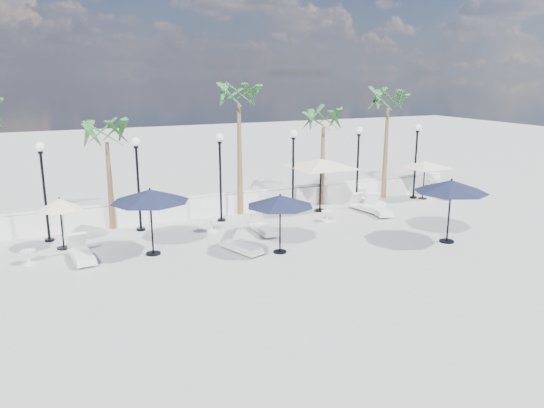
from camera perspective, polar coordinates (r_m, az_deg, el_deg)
name	(u,v)px	position (r m, az deg, el deg)	size (l,w,h in m)	color
ground	(286,269)	(17.66, 1.53, -7.02)	(100.00, 100.00, 0.00)	#9D9E99
balustrade	(214,205)	(24.18, -6.26, -0.16)	(26.00, 0.30, 1.01)	silver
lamppost_1	(43,178)	(21.66, -23.41, 2.61)	(0.36, 0.36, 3.84)	black
lamppost_2	(137,171)	(21.98, -14.27, 3.48)	(0.36, 0.36, 3.84)	black
lamppost_3	(220,165)	(22.84, -5.60, 4.22)	(0.36, 0.36, 3.84)	black
lamppost_4	(293,159)	(24.18, 2.29, 4.81)	(0.36, 0.36, 3.84)	black
lamppost_5	(358,155)	(25.93, 9.25, 5.26)	(0.36, 0.36, 3.84)	black
lamppost_6	(416,150)	(28.00, 15.26, 5.58)	(0.36, 0.36, 3.84)	black
palm_1	(107,138)	(22.44, -17.37, 6.74)	(2.60, 2.60, 4.70)	brown
palm_2	(239,101)	(23.71, -3.60, 10.99)	(2.60, 2.60, 6.10)	brown
palm_3	(323,124)	(25.64, 5.55, 8.56)	(2.60, 2.60, 4.90)	brown
palm_4	(388,106)	(27.61, 12.37, 10.31)	(2.60, 2.60, 5.70)	brown
lounger_2	(82,254)	(19.48, -19.81, -5.07)	(0.82, 2.03, 0.74)	silver
lounger_3	(241,246)	(19.23, -3.37, -4.53)	(1.15, 1.95, 0.69)	silver
lounger_4	(263,227)	(21.44, -0.95, -2.54)	(0.63, 1.92, 0.72)	silver
lounger_5	(369,200)	(26.45, 10.44, 0.38)	(0.72, 1.87, 0.69)	silver
lounger_6	(378,209)	(24.81, 11.37, -0.49)	(1.13, 2.16, 0.77)	silver
lounger_7	(440,192)	(29.15, 17.58, 1.23)	(0.78, 1.97, 0.72)	silver
lounger_8	(367,207)	(25.17, 10.19, -0.27)	(0.93, 2.00, 0.72)	silver
side_table_0	(28,256)	(19.80, -24.76, -5.10)	(0.50, 0.50, 0.49)	silver
side_table_1	(211,224)	(21.75, -6.56, -2.13)	(0.57, 0.57, 0.55)	silver
side_table_2	(327,215)	(23.21, 5.96, -1.19)	(0.50, 0.50, 0.49)	silver
parasol_navy_left	(150,196)	(18.94, -12.98, 0.85)	(2.76, 2.76, 2.43)	black
parasol_navy_mid	(280,201)	(18.71, 0.88, 0.32)	(2.43, 2.43, 2.18)	black
parasol_navy_right	(451,186)	(20.94, 18.72, 1.80)	(2.77, 2.77, 2.48)	black
parasol_cream_sq_a	(321,159)	(24.53, 5.30, 4.80)	(5.39, 5.39, 2.65)	black
parasol_cream_sq_b	(425,162)	(28.09, 16.15, 4.40)	(4.18, 4.18, 2.10)	black
parasol_cream_small	(60,205)	(20.67, -21.87, -0.07)	(1.59, 1.59, 1.96)	black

